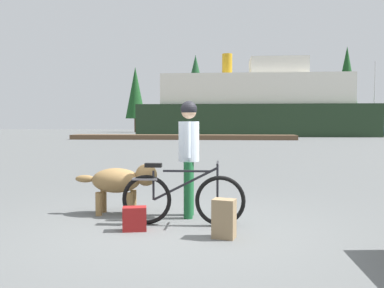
% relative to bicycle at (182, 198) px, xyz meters
% --- Properties ---
extents(ground_plane, '(160.00, 160.00, 0.00)m').
position_rel_bicycle_xyz_m(ground_plane, '(-0.08, -0.24, -0.39)').
color(ground_plane, '#595B5B').
extents(bicycle, '(1.78, 0.44, 0.91)m').
position_rel_bicycle_xyz_m(bicycle, '(0.00, 0.00, 0.00)').
color(bicycle, black).
rests_on(bicycle, ground_plane).
extents(person_cyclist, '(0.32, 0.53, 1.80)m').
position_rel_bicycle_xyz_m(person_cyclist, '(0.05, 0.52, 0.71)').
color(person_cyclist, '#19592D').
rests_on(person_cyclist, ground_plane).
extents(dog, '(1.33, 0.46, 0.81)m').
position_rel_bicycle_xyz_m(dog, '(-1.04, 0.60, 0.15)').
color(dog, olive).
rests_on(dog, ground_plane).
extents(backpack, '(0.32, 0.27, 0.50)m').
position_rel_bicycle_xyz_m(backpack, '(0.60, -0.60, -0.14)').
color(backpack, '#8C7251').
rests_on(backpack, ground_plane).
extents(handbag_pannier, '(0.35, 0.24, 0.33)m').
position_rel_bicycle_xyz_m(handbag_pannier, '(-0.61, -0.35, -0.23)').
color(handbag_pannier, maroon).
rests_on(handbag_pannier, ground_plane).
extents(dock_pier, '(19.37, 2.33, 0.40)m').
position_rel_bicycle_xyz_m(dock_pier, '(-3.06, 29.08, -0.19)').
color(dock_pier, brown).
rests_on(dock_pier, ground_plane).
extents(ferry_boat, '(24.82, 7.25, 8.96)m').
position_rel_bicycle_xyz_m(ferry_boat, '(3.90, 38.86, 2.79)').
color(ferry_boat, '#1E331E').
rests_on(ferry_boat, ground_plane).
extents(sailboat_moored, '(8.77, 2.45, 8.36)m').
position_rel_bicycle_xyz_m(sailboat_moored, '(17.42, 41.36, 0.10)').
color(sailboat_moored, navy).
rests_on(sailboat_moored, ground_plane).
extents(pine_tree_far_left, '(2.99, 2.99, 9.78)m').
position_rel_bicycle_xyz_m(pine_tree_far_left, '(-12.80, 53.97, 5.52)').
color(pine_tree_far_left, '#4C331E').
rests_on(pine_tree_far_left, ground_plane).
extents(pine_tree_center, '(3.30, 3.30, 9.10)m').
position_rel_bicycle_xyz_m(pine_tree_center, '(3.05, 55.84, 5.20)').
color(pine_tree_center, '#4C331E').
rests_on(pine_tree_center, ground_plane).
extents(pine_tree_far_right, '(3.66, 3.66, 12.34)m').
position_rel_bicycle_xyz_m(pine_tree_far_right, '(17.97, 53.87, 6.97)').
color(pine_tree_far_right, '#4C331E').
rests_on(pine_tree_far_right, ground_plane).
extents(pine_tree_mid_back, '(4.38, 4.38, 12.31)m').
position_rel_bicycle_xyz_m(pine_tree_mid_back, '(-4.14, 59.20, 7.32)').
color(pine_tree_mid_back, '#4C331E').
rests_on(pine_tree_mid_back, ground_plane).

